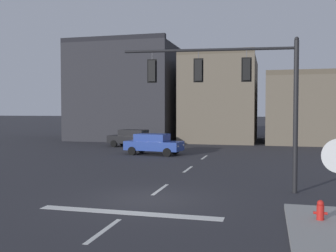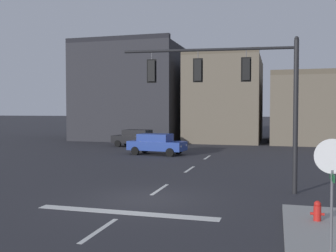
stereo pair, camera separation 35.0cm
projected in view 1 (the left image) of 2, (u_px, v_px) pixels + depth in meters
ground_plane at (146, 200)px, 15.04m from camera, size 400.00×400.00×0.00m
stop_bar_paint at (128, 213)px, 13.11m from camera, size 6.40×0.50×0.01m
lane_centreline at (160, 189)px, 16.98m from camera, size 0.16×26.40×0.01m
signal_mast_near_side at (237, 84)px, 16.45m from camera, size 7.31×0.89×6.46m
car_lot_nearside at (132, 138)px, 36.76m from camera, size 4.61×2.34×1.61m
car_lot_middle at (153, 144)px, 30.31m from camera, size 4.61×2.33×1.61m
fire_hydrant at (320, 214)px, 11.74m from camera, size 0.40×0.30×0.75m
building_row at (193, 99)px, 45.21m from camera, size 31.22×11.71×11.36m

